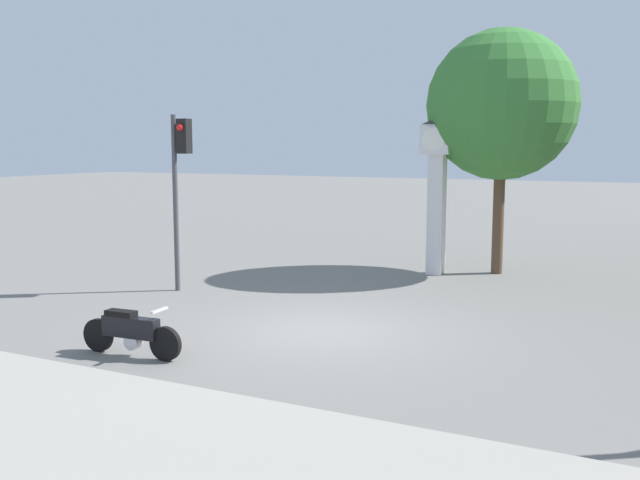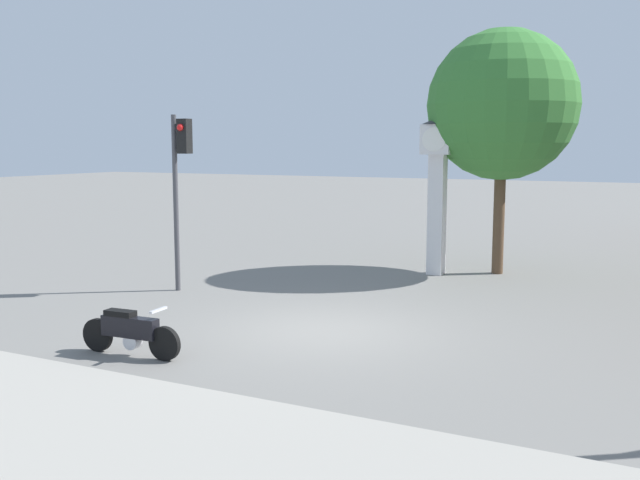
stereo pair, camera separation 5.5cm
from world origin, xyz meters
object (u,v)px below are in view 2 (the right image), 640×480
object	(u,v)px
clock_tower	(438,171)
street_tree	(503,105)
traffic_light	(180,171)
motorcycle	(130,332)

from	to	relation	value
clock_tower	street_tree	xyz separation A→B (m)	(1.46, 0.86, 1.72)
traffic_light	street_tree	size ratio (longest dim) A/B	0.64
motorcycle	clock_tower	xyz separation A→B (m)	(2.23, 9.52, 2.36)
motorcycle	clock_tower	distance (m)	10.06
traffic_light	motorcycle	bearing A→B (deg)	-61.87
street_tree	clock_tower	bearing A→B (deg)	-149.63
clock_tower	street_tree	bearing A→B (deg)	30.37
motorcycle	street_tree	bearing A→B (deg)	67.12
clock_tower	motorcycle	bearing A→B (deg)	-103.20
motorcycle	traffic_light	world-z (taller)	traffic_light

